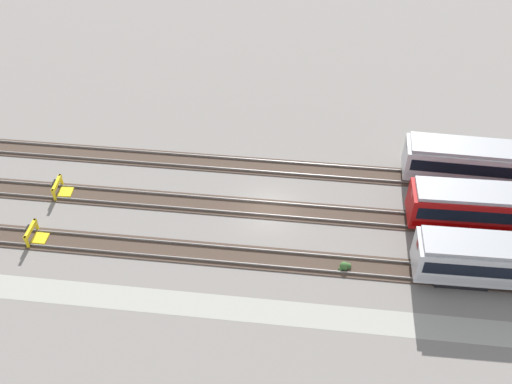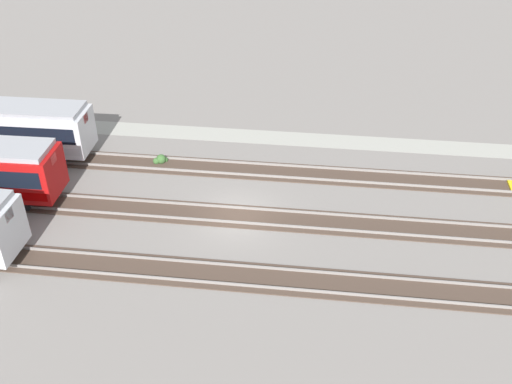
{
  "view_description": "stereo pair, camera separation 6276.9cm",
  "coord_description": "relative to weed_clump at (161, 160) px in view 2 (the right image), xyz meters",
  "views": [
    {
      "loc": [
        2.76,
        -33.45,
        33.31
      ],
      "look_at": [
        -1.06,
        0.0,
        1.8
      ],
      "focal_mm": 42.0,
      "sensor_mm": 36.0,
      "label": 1
    },
    {
      "loc": [
        -4.43,
        27.56,
        20.42
      ],
      "look_at": [
        -1.06,
        0.0,
        1.8
      ],
      "focal_mm": 42.0,
      "sensor_mm": 36.0,
      "label": 2
    }
  ],
  "objects": [
    {
      "name": "weed_clump",
      "position": [
        0.0,
        0.0,
        0.0
      ],
      "size": [
        0.92,
        0.7,
        0.64
      ],
      "color": "#38602D",
      "rests_on": "ground"
    },
    {
      "name": "service_walkway",
      "position": [
        -5.94,
        -4.33,
        -0.24
      ],
      "size": [
        54.0,
        2.0,
        0.01
      ],
      "primitive_type": "cube",
      "color": "#9E9E93",
      "rests_on": "ground"
    },
    {
      "name": "rail_track_nearest",
      "position": [
        -5.94,
        0.26,
        -0.2
      ],
      "size": [
        90.0,
        2.23,
        0.21
      ],
      "color": "#47382D",
      "rests_on": "ground"
    },
    {
      "name": "rail_track_near_inner",
      "position": [
        -5.94,
        5.36,
        -0.2
      ],
      "size": [
        90.0,
        2.24,
        0.21
      ],
      "color": "#47382D",
      "rests_on": "ground"
    },
    {
      "name": "ground_plane",
      "position": [
        -5.94,
        5.36,
        -0.24
      ],
      "size": [
        400.0,
        400.0,
        0.0
      ],
      "primitive_type": "plane",
      "color": "gray"
    },
    {
      "name": "rail_track_middle",
      "position": [
        -5.94,
        10.45,
        -0.2
      ],
      "size": [
        90.0,
        2.23,
        0.21
      ],
      "color": "#47382D",
      "rests_on": "ground"
    }
  ]
}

